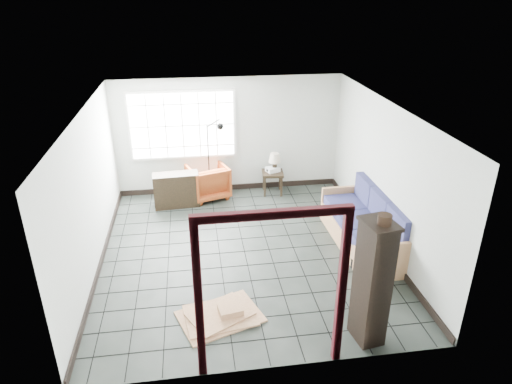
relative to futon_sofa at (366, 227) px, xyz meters
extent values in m
plane|color=black|center=(-2.22, 0.10, -0.37)|extent=(5.50, 5.50, 0.00)
cube|color=beige|center=(-2.22, 2.85, 0.93)|extent=(5.00, 0.02, 2.60)
cube|color=beige|center=(-2.22, -2.65, 0.93)|extent=(5.00, 0.02, 2.60)
cube|color=beige|center=(-4.72, 0.10, 0.93)|extent=(0.02, 5.50, 2.60)
cube|color=beige|center=(0.28, 0.10, 0.93)|extent=(0.02, 5.50, 2.60)
cube|color=white|center=(-2.22, 0.10, 2.23)|extent=(5.00, 5.50, 0.02)
cube|color=black|center=(-2.22, 2.83, -0.31)|extent=(4.95, 0.03, 0.12)
cube|color=black|center=(-4.70, 0.10, -0.31)|extent=(0.03, 5.45, 0.12)
cube|color=black|center=(0.26, 0.10, -0.31)|extent=(0.03, 5.45, 0.12)
cube|color=silver|center=(-3.22, 2.81, 1.23)|extent=(2.32, 0.06, 1.52)
cube|color=white|center=(-3.22, 2.77, 1.23)|extent=(2.20, 0.02, 1.40)
cube|color=#390D12|center=(-3.07, -2.60, 0.68)|extent=(0.10, 0.08, 2.10)
cube|color=#390D12|center=(-1.37, -2.60, 0.68)|extent=(0.10, 0.08, 2.10)
cube|color=#390D12|center=(-2.22, -2.60, 1.78)|extent=(1.80, 0.08, 0.10)
cube|color=#996E45|center=(-0.07, 0.00, -0.17)|extent=(0.91, 2.18, 0.39)
cube|color=#996E45|center=(-0.05, -1.11, -0.02)|extent=(0.87, 0.08, 0.69)
cube|color=#996E45|center=(-0.10, 1.11, -0.02)|extent=(0.87, 0.08, 0.69)
cube|color=#996E45|center=(0.32, 0.01, 0.23)|extent=(0.14, 2.16, 0.76)
cube|color=#1A1C41|center=(-0.08, -0.72, 0.11)|extent=(0.79, 0.71, 0.17)
cube|color=#1A1C41|center=(0.24, -0.71, 0.37)|extent=(0.17, 0.70, 0.56)
cube|color=#1A1C41|center=(-0.09, 0.00, 0.11)|extent=(0.79, 0.71, 0.17)
cube|color=#1A1C41|center=(0.22, 0.01, 0.37)|extent=(0.17, 0.70, 0.56)
cube|color=#1A1C41|center=(-0.11, 0.71, 0.11)|extent=(0.79, 0.71, 0.17)
cube|color=#1A1C41|center=(0.20, 0.72, 0.37)|extent=(0.17, 0.70, 0.56)
imported|color=maroon|center=(-2.74, 2.50, 0.05)|extent=(1.01, 0.97, 0.83)
cube|color=black|center=(-1.28, 2.50, 0.12)|extent=(0.52, 0.52, 0.06)
cube|color=black|center=(-1.49, 2.33, -0.13)|extent=(0.05, 0.05, 0.47)
cube|color=black|center=(-1.11, 2.29, -0.13)|extent=(0.05, 0.05, 0.47)
cube|color=black|center=(-1.45, 2.70, -0.13)|extent=(0.05, 0.05, 0.47)
cube|color=black|center=(-1.07, 2.66, -0.13)|extent=(0.05, 0.05, 0.47)
cylinder|color=black|center=(-1.23, 2.56, 0.22)|extent=(0.13, 0.13, 0.15)
cylinder|color=black|center=(-1.23, 2.56, 0.35)|extent=(0.03, 0.03, 0.11)
cone|color=beige|center=(-1.23, 2.56, 0.47)|extent=(0.35, 0.35, 0.21)
cube|color=silver|center=(-1.27, 2.54, 0.20)|extent=(0.34, 0.30, 0.10)
cylinder|color=black|center=(-1.40, 2.49, 0.20)|extent=(0.04, 0.06, 0.06)
cylinder|color=black|center=(-2.71, 2.50, -0.35)|extent=(0.34, 0.34, 0.03)
cylinder|color=black|center=(-2.71, 2.50, 0.48)|extent=(0.03, 0.03, 1.65)
cylinder|color=black|center=(-2.57, 2.48, 1.35)|extent=(0.28, 0.09, 0.15)
sphere|color=black|center=(-2.43, 2.46, 1.28)|extent=(0.18, 0.18, 0.15)
cube|color=black|center=(-3.43, 2.15, 0.00)|extent=(0.97, 0.43, 0.74)
cube|color=black|center=(-3.43, 2.15, 0.01)|extent=(0.91, 0.37, 0.03)
cube|color=black|center=(-0.85, -2.30, 0.51)|extent=(0.40, 0.49, 1.76)
cube|color=black|center=(-0.85, -2.30, 1.39)|extent=(0.45, 0.54, 0.04)
cylinder|color=black|center=(-0.82, -2.36, 1.48)|extent=(0.18, 0.18, 0.13)
cube|color=#906045|center=(-0.21, -0.77, -0.36)|extent=(0.57, 0.52, 0.02)
cube|color=black|center=(-0.43, -0.85, -0.21)|extent=(0.15, 0.36, 0.32)
cube|color=#906045|center=(0.02, -0.69, -0.21)|extent=(0.15, 0.36, 0.32)
cube|color=#906045|center=(-0.14, -0.95, -0.21)|extent=(0.45, 0.18, 0.32)
cube|color=#906045|center=(-0.27, -0.59, -0.21)|extent=(0.45, 0.18, 0.32)
cube|color=#906045|center=(-0.49, -0.87, 0.01)|extent=(0.30, 0.42, 0.13)
cube|color=#906045|center=(0.08, -0.67, 0.01)|extent=(0.30, 0.42, 0.13)
cube|color=#906045|center=(-2.79, -1.62, -0.36)|extent=(1.34, 1.14, 0.02)
cube|color=#906045|center=(-2.79, -1.62, -0.33)|extent=(1.09, 0.88, 0.02)
cube|color=#906045|center=(-2.79, -1.62, -0.31)|extent=(1.04, 0.95, 0.02)
cube|color=#906045|center=(-2.64, -1.62, -0.25)|extent=(0.37, 0.32, 0.09)
camera|label=1|loc=(-3.03, -6.87, 4.04)|focal=32.00mm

